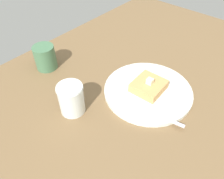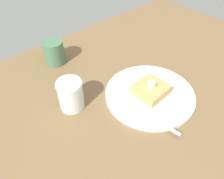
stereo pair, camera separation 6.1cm
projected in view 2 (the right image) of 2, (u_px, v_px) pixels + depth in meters
table_surface at (189, 107)px, 63.96cm from camera, size 113.21×113.21×2.82cm
plate at (150, 94)px, 64.89cm from camera, size 26.48×26.48×1.23cm
toast_slice_center at (151, 90)px, 63.58cm from camera, size 8.88×9.38×2.71cm
butter_pat_primary at (152, 85)px, 61.73cm from camera, size 1.82×1.65×1.77cm
fork at (148, 116)px, 57.98cm from camera, size 16.01×4.12×0.36cm
syrup_jar at (71, 95)px, 59.67cm from camera, size 7.12×7.12×8.81cm
coffee_mug at (54, 52)px, 74.84cm from camera, size 9.73×7.01×8.16cm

